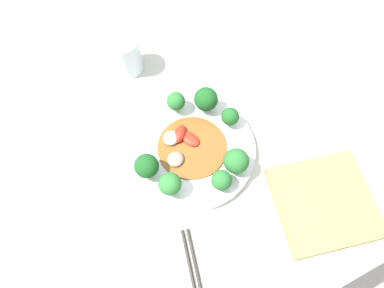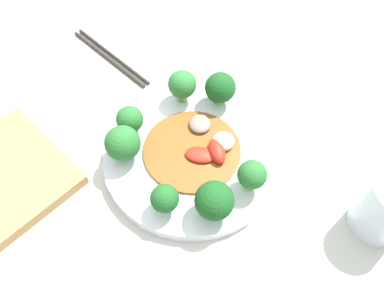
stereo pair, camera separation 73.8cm
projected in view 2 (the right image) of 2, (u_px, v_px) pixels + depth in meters
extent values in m
cube|color=#B7BCAD|center=(190.00, 254.00, 0.92)|extent=(0.85, 0.78, 0.75)
cylinder|color=silver|center=(192.00, 154.00, 0.63)|extent=(0.30, 0.30, 0.02)
cylinder|color=#70A356|center=(183.00, 96.00, 0.68)|extent=(0.02, 0.02, 0.02)
sphere|color=#2D7533|center=(182.00, 84.00, 0.65)|extent=(0.05, 0.05, 0.05)
cylinder|color=#7AAD5B|center=(219.00, 99.00, 0.67)|extent=(0.02, 0.02, 0.02)
sphere|color=#19511E|center=(220.00, 88.00, 0.65)|extent=(0.05, 0.05, 0.05)
cylinder|color=#7AAD5B|center=(125.00, 154.00, 0.61)|extent=(0.02, 0.02, 0.01)
sphere|color=#286B2D|center=(123.00, 143.00, 0.58)|extent=(0.06, 0.06, 0.06)
cylinder|color=#89B76B|center=(250.00, 184.00, 0.57)|extent=(0.02, 0.02, 0.02)
sphere|color=#286B2D|center=(252.00, 175.00, 0.55)|extent=(0.04, 0.04, 0.04)
cylinder|color=#89B76B|center=(166.00, 206.00, 0.56)|extent=(0.01, 0.01, 0.02)
sphere|color=#1E5B23|center=(165.00, 199.00, 0.53)|extent=(0.04, 0.04, 0.04)
cylinder|color=#70A356|center=(213.00, 210.00, 0.55)|extent=(0.02, 0.02, 0.02)
sphere|color=#19511E|center=(214.00, 201.00, 0.53)|extent=(0.06, 0.06, 0.06)
cylinder|color=#70A356|center=(132.00, 128.00, 0.64)|extent=(0.02, 0.02, 0.01)
sphere|color=#286B2D|center=(130.00, 119.00, 0.62)|extent=(0.05, 0.05, 0.05)
cylinder|color=brown|center=(192.00, 150.00, 0.62)|extent=(0.16, 0.16, 0.01)
ellipsoid|color=red|center=(217.00, 151.00, 0.60)|extent=(0.05, 0.05, 0.02)
ellipsoid|color=beige|center=(223.00, 141.00, 0.62)|extent=(0.04, 0.04, 0.02)
ellipsoid|color=gray|center=(200.00, 124.00, 0.64)|extent=(0.05, 0.05, 0.02)
ellipsoid|color=red|center=(202.00, 155.00, 0.60)|extent=(0.06, 0.05, 0.01)
cylinder|color=#2D2823|center=(113.00, 56.00, 0.78)|extent=(0.22, 0.06, 0.01)
cylinder|color=#2D2823|center=(108.00, 58.00, 0.77)|extent=(0.22, 0.06, 0.01)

